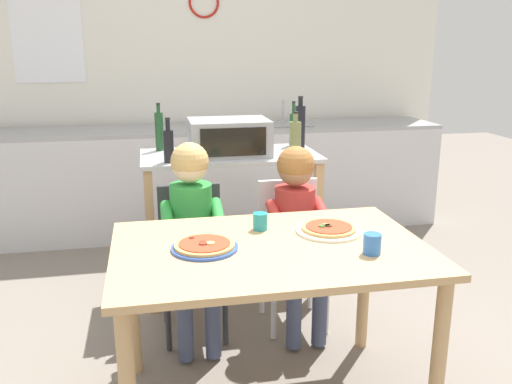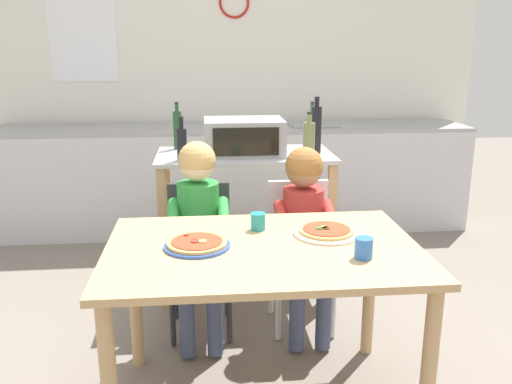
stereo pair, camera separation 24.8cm
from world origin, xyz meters
name	(u,v)px [view 1 (the left image)]	position (x,y,z in m)	size (l,w,h in m)	color
ground_plane	(231,294)	(0.00, 1.12, 0.00)	(11.21, 11.21, 0.00)	slate
back_wall_tiled	(198,69)	(0.00, 2.86, 1.35)	(4.46, 0.14, 2.70)	white
kitchen_counter	(206,179)	(0.00, 2.45, 0.45)	(4.01, 0.60, 1.09)	silver
kitchen_island_cart	(230,201)	(0.02, 1.21, 0.60)	(1.09, 0.55, 0.91)	#B7BABF
toaster_oven	(229,137)	(0.01, 1.18, 1.01)	(0.48, 0.36, 0.22)	#999BA0
bottle_squat_spirits	(169,145)	(-0.36, 1.03, 1.01)	(0.06, 0.06, 0.26)	black
bottle_dark_olive_oil	(300,128)	(0.46, 1.18, 1.06)	(0.06, 0.06, 0.35)	black
bottle_tall_green_wine	(295,139)	(0.38, 1.02, 1.02)	(0.07, 0.07, 0.28)	olive
bottle_clear_vinegar	(159,130)	(-0.40, 1.41, 1.03)	(0.05, 0.05, 0.30)	#1E4723
bottle_slim_sauce	(293,128)	(0.48, 1.40, 1.02)	(0.05, 0.05, 0.29)	#1E4723
dining_table	(270,269)	(0.00, 0.00, 0.65)	(1.30, 0.87, 0.76)	tan
dining_chair_left	(192,249)	(-0.27, 0.73, 0.48)	(0.36, 0.36, 0.81)	#333338
dining_chair_right	(291,242)	(0.29, 0.74, 0.48)	(0.36, 0.36, 0.81)	silver
child_in_green_shirt	(192,220)	(-0.27, 0.61, 0.69)	(0.32, 0.42, 1.06)	#424C6B
child_in_red_shirt	(298,216)	(0.29, 0.62, 0.67)	(0.32, 0.42, 1.02)	#424C6B
pizza_plate_blue_rimmed	(205,246)	(-0.27, 0.01, 0.77)	(0.27, 0.27, 0.03)	#3356B7
pizza_plate_white	(329,229)	(0.29, 0.11, 0.77)	(0.29, 0.29, 0.03)	white
drinking_cup_teal	(260,221)	(0.00, 0.21, 0.79)	(0.07, 0.07, 0.08)	teal
drinking_cup_blue	(372,244)	(0.38, -0.17, 0.80)	(0.07, 0.07, 0.08)	blue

